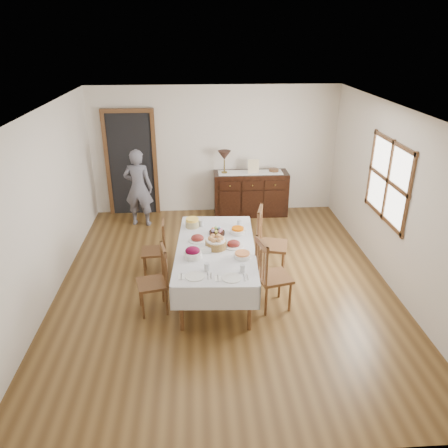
{
  "coord_description": "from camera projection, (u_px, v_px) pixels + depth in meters",
  "views": [
    {
      "loc": [
        -0.38,
        -5.75,
        3.57
      ],
      "look_at": [
        0.0,
        0.1,
        0.95
      ],
      "focal_mm": 35.0,
      "sensor_mm": 36.0,
      "label": 1
    }
  ],
  "objects": [
    {
      "name": "beet_bowl",
      "position": [
        193.0,
        253.0,
        5.88
      ],
      "size": [
        0.25,
        0.25,
        0.16
      ],
      "color": "white",
      "rests_on": "dining_table"
    },
    {
      "name": "ham_platter_b",
      "position": [
        234.0,
        244.0,
        6.2
      ],
      "size": [
        0.29,
        0.29,
        0.11
      ],
      "color": "white",
      "rests_on": "dining_table"
    },
    {
      "name": "table_lamp",
      "position": [
        224.0,
        156.0,
        8.69
      ],
      "size": [
        0.26,
        0.26,
        0.46
      ],
      "color": "brown",
      "rests_on": "sideboard"
    },
    {
      "name": "glass_far_a",
      "position": [
        201.0,
        223.0,
        6.82
      ],
      "size": [
        0.07,
        0.07,
        0.1
      ],
      "color": "silver",
      "rests_on": "dining_table"
    },
    {
      "name": "room_shell",
      "position": [
        213.0,
        173.0,
        6.42
      ],
      "size": [
        5.02,
        6.02,
        2.65
      ],
      "color": "silver",
      "rests_on": "ground"
    },
    {
      "name": "dining_table",
      "position": [
        216.0,
        252.0,
        6.25
      ],
      "size": [
        1.22,
        2.23,
        0.75
      ],
      "rotation": [
        0.0,
        0.0,
        -0.06
      ],
      "color": "silver",
      "rests_on": "ground"
    },
    {
      "name": "sideboard",
      "position": [
        251.0,
        193.0,
        9.05
      ],
      "size": [
        1.51,
        0.55,
        0.91
      ],
      "color": "black",
      "rests_on": "ground"
    },
    {
      "name": "butter_dish",
      "position": [
        206.0,
        250.0,
        6.04
      ],
      "size": [
        0.14,
        0.1,
        0.07
      ],
      "color": "white",
      "rests_on": "dining_table"
    },
    {
      "name": "ham_platter_a",
      "position": [
        197.0,
        239.0,
        6.37
      ],
      "size": [
        0.27,
        0.27,
        0.11
      ],
      "color": "white",
      "rests_on": "dining_table"
    },
    {
      "name": "person",
      "position": [
        138.0,
        185.0,
        8.42
      ],
      "size": [
        0.55,
        0.4,
        1.63
      ],
      "primitive_type": "imported",
      "rotation": [
        0.0,
        0.0,
        2.98
      ],
      "color": "slate",
      "rests_on": "ground"
    },
    {
      "name": "ground",
      "position": [
        224.0,
        283.0,
        6.72
      ],
      "size": [
        6.0,
        6.0,
        0.0
      ],
      "primitive_type": "plane",
      "color": "brown"
    },
    {
      "name": "deco_bowl",
      "position": [
        274.0,
        170.0,
        8.92
      ],
      "size": [
        0.2,
        0.2,
        0.06
      ],
      "color": "brown",
      "rests_on": "sideboard"
    },
    {
      "name": "runner",
      "position": [
        250.0,
        172.0,
        8.86
      ],
      "size": [
        1.3,
        0.35,
        0.01
      ],
      "color": "white",
      "rests_on": "sideboard"
    },
    {
      "name": "egg_basket",
      "position": [
        217.0,
        232.0,
        6.56
      ],
      "size": [
        0.24,
        0.24,
        0.1
      ],
      "color": "black",
      "rests_on": "dining_table"
    },
    {
      "name": "pineapple_bowl",
      "position": [
        192.0,
        223.0,
        6.79
      ],
      "size": [
        0.21,
        0.21,
        0.14
      ],
      "color": "tan",
      "rests_on": "dining_table"
    },
    {
      "name": "carrot_bowl",
      "position": [
        238.0,
        231.0,
        6.59
      ],
      "size": [
        0.24,
        0.24,
        0.09
      ],
      "color": "white",
      "rests_on": "dining_table"
    },
    {
      "name": "bread_basket",
      "position": [
        216.0,
        243.0,
        6.14
      ],
      "size": [
        0.3,
        0.3,
        0.19
      ],
      "color": "brown",
      "rests_on": "dining_table"
    },
    {
      "name": "chair_right_far",
      "position": [
        269.0,
        241.0,
        6.78
      ],
      "size": [
        0.56,
        0.56,
        1.1
      ],
      "rotation": [
        0.0,
        0.0,
        1.32
      ],
      "color": "brown",
      "rests_on": "ground"
    },
    {
      "name": "glass_far_b",
      "position": [
        239.0,
        223.0,
        6.84
      ],
      "size": [
        0.07,
        0.07,
        0.1
      ],
      "color": "silver",
      "rests_on": "dining_table"
    },
    {
      "name": "setting_left",
      "position": [
        199.0,
        273.0,
        5.49
      ],
      "size": [
        0.43,
        0.31,
        0.1
      ],
      "color": "white",
      "rests_on": "dining_table"
    },
    {
      "name": "chair_right_near",
      "position": [
        270.0,
        274.0,
        5.93
      ],
      "size": [
        0.52,
        0.52,
        1.04
      ],
      "rotation": [
        0.0,
        0.0,
        1.81
      ],
      "color": "brown",
      "rests_on": "ground"
    },
    {
      "name": "chair_left_near",
      "position": [
        156.0,
        279.0,
        5.89
      ],
      "size": [
        0.47,
        0.47,
        0.96
      ],
      "rotation": [
        0.0,
        0.0,
        -1.35
      ],
      "color": "brown",
      "rests_on": "ground"
    },
    {
      "name": "chair_left_far",
      "position": [
        157.0,
        248.0,
        6.8
      ],
      "size": [
        0.4,
        0.4,
        0.9
      ],
      "rotation": [
        0.0,
        0.0,
        -1.51
      ],
      "color": "brown",
      "rests_on": "ground"
    },
    {
      "name": "setting_right",
      "position": [
        235.0,
        275.0,
        5.46
      ],
      "size": [
        0.43,
        0.31,
        0.1
      ],
      "color": "white",
      "rests_on": "dining_table"
    },
    {
      "name": "picture_frame",
      "position": [
        254.0,
        166.0,
        8.78
      ],
      "size": [
        0.22,
        0.08,
        0.28
      ],
      "color": "beige",
      "rests_on": "sideboard"
    },
    {
      "name": "casserole_dish",
      "position": [
        242.0,
        255.0,
        5.89
      ],
      "size": [
        0.23,
        0.23,
        0.08
      ],
      "color": "white",
      "rests_on": "dining_table"
    }
  ]
}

